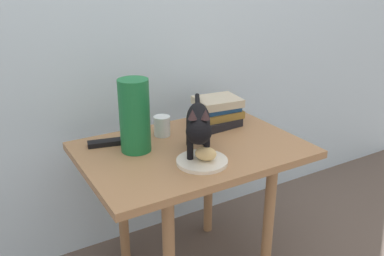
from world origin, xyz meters
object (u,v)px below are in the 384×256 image
Objects in this scene: side_table at (192,165)px; tv_remote at (107,143)px; bread_roll at (206,154)px; green_vase at (135,116)px; cat at (198,123)px; plate at (202,161)px; book_stack at (217,111)px; candle_jar at (162,127)px.

tv_remote reaches higher than side_table.
green_vase is at bearing 126.22° from bread_roll.
bread_roll is at bearing -98.53° from cat.
bread_roll reaches higher than tv_remote.
tv_remote is (-0.26, 0.34, -0.03)m from bread_roll.
book_stack is at bearing 48.67° from plate.
book_stack is (0.22, 0.16, 0.15)m from side_table.
book_stack is (0.25, 0.31, 0.03)m from bread_roll.
cat is (0.01, 0.07, 0.09)m from bread_roll.
bread_roll is at bearing -87.01° from candle_jar.
plate is 0.40m from book_stack.
plate is 0.14m from cat.
candle_jar is at bearing 7.83° from tv_remote.
cat is 0.27m from candle_jar.
tv_remote is at bearing 146.96° from side_table.
side_table is 5.82× the size of tv_remote.
green_vase is at bearing 158.47° from side_table.
green_vase is (-0.17, 0.24, 0.10)m from bread_roll.
side_table is 0.20m from bread_roll.
candle_jar is at bearing 106.53° from side_table.
cat is 0.35m from book_stack.
bread_roll is at bearing -129.45° from book_stack.
plate is at bearing -131.33° from book_stack.
cat reaches higher than bread_roll.
book_stack reaches higher than tv_remote.
cat is (-0.02, -0.08, 0.22)m from side_table.
side_table is 2.05× the size of cat.
plate is at bearing -106.32° from side_table.
candle_jar is at bearing 92.99° from bread_roll.
plate is 0.31m from green_vase.
side_table is at bearing 78.04° from bread_roll.
candle_jar reaches higher than plate.
plate is 0.41m from tv_remote.
green_vase is at bearing -39.25° from tv_remote.
candle_jar is at bearing 96.24° from cat.
plate is 1.26× the size of tv_remote.
candle_jar is (-0.03, 0.25, -0.09)m from cat.
cat is (0.02, 0.06, 0.13)m from plate.
candle_jar is 0.57× the size of tv_remote.
green_vase reaches higher than plate.
tv_remote is (-0.29, 0.19, 0.09)m from side_table.
green_vase reaches higher than book_stack.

